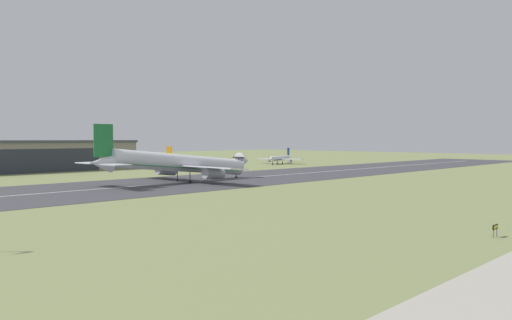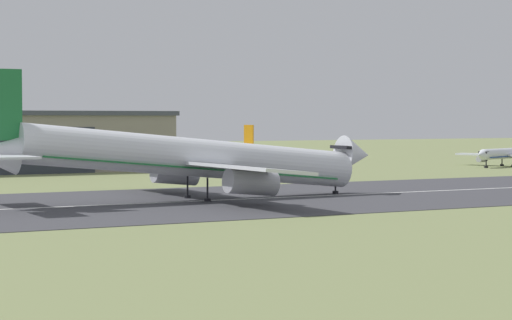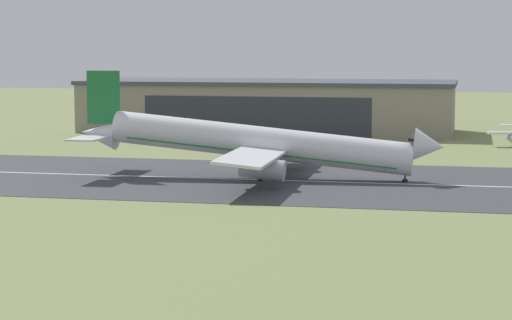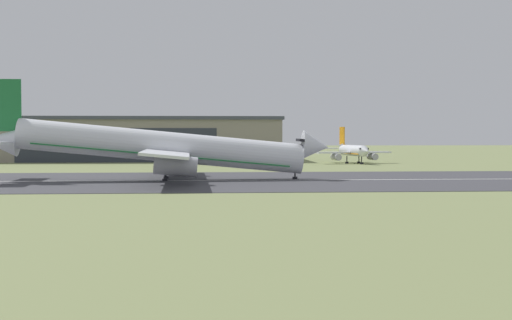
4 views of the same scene
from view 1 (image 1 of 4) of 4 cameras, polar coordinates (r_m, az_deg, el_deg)
The scene contains 8 objects.
ground_plane at distance 88.96m, azimuth 8.69°, elevation -5.63°, with size 710.02×710.02×0.00m, color #7A8451.
runway_strip at distance 134.90m, azimuth -13.14°, elevation -2.91°, with size 470.02×46.40×0.06m, color #3D3D42.
runway_centreline at distance 134.90m, azimuth -13.14°, elevation -2.89°, with size 423.02×0.70×0.01m, color silver.
hangar_building at distance 209.92m, azimuth -25.49°, elevation 0.43°, with size 86.15×28.81×11.91m.
airplane_landing at distance 144.34m, azimuth -8.53°, elevation -0.42°, with size 56.27×45.27×16.16m.
airplane_parked_west at distance 248.05m, azimuth 2.78°, elevation 0.18°, with size 25.80×23.38×7.84m.
airplane_parked_east at distance 217.82m, azimuth -8.54°, elevation -0.05°, with size 19.48×18.74×9.12m.
runway_sign at distance 70.33m, azimuth 25.67°, elevation -6.99°, with size 1.60×0.13×1.61m.
Camera 1 is at (-71.18, 10.15, 12.41)m, focal length 35.00 mm.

